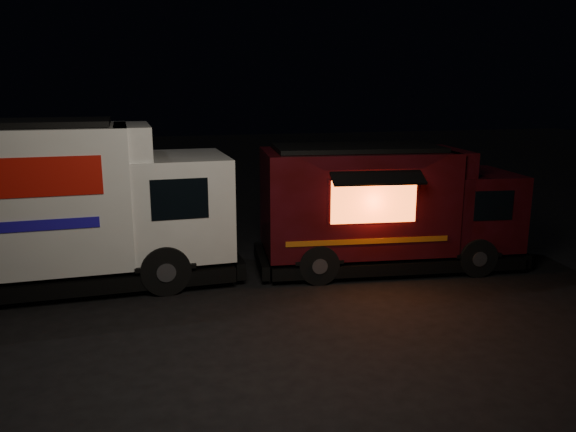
# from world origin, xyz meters

# --- Properties ---
(ground) EXTENTS (80.00, 80.00, 0.00)m
(ground) POSITION_xyz_m (0.00, 0.00, 0.00)
(ground) COLOR black
(ground) RESTS_ON ground
(white_truck) EXTENTS (7.77, 2.87, 3.49)m
(white_truck) POSITION_xyz_m (-3.87, 1.61, 1.74)
(white_truck) COLOR silver
(white_truck) RESTS_ON ground
(red_truck) EXTENTS (6.33, 2.90, 2.85)m
(red_truck) POSITION_xyz_m (3.48, 1.11, 1.42)
(red_truck) COLOR #390A11
(red_truck) RESTS_ON ground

